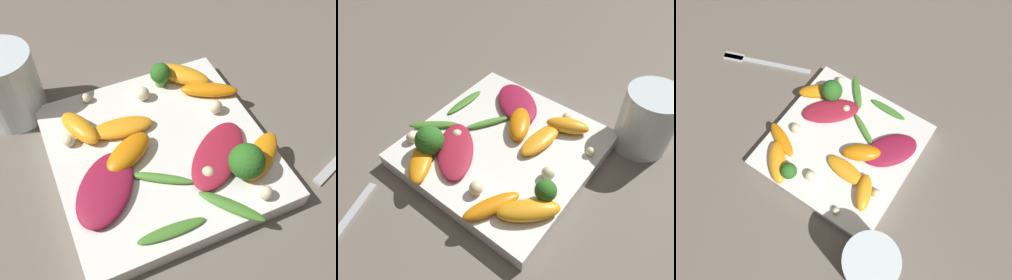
{
  "view_description": "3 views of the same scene",
  "coord_description": "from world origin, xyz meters",
  "views": [
    {
      "loc": [
        0.11,
        0.27,
        0.4
      ],
      "look_at": [
        -0.01,
        0.0,
        0.03
      ],
      "focal_mm": 42.0,
      "sensor_mm": 36.0,
      "label": 1
    },
    {
      "loc": [
        -0.25,
        -0.2,
        0.38
      ],
      "look_at": [
        -0.01,
        -0.01,
        0.05
      ],
      "focal_mm": 35.0,
      "sensor_mm": 36.0,
      "label": 2
    },
    {
      "loc": [
        0.14,
        -0.21,
        0.56
      ],
      "look_at": [
        0.0,
        -0.0,
        0.05
      ],
      "focal_mm": 35.0,
      "sensor_mm": 36.0,
      "label": 3
    }
  ],
  "objects": [
    {
      "name": "ground_plane",
      "position": [
        0.0,
        0.0,
        0.0
      ],
      "size": [
        2.4,
        2.4,
        0.0
      ],
      "primitive_type": "plane",
      "color": "#6B6056"
    },
    {
      "name": "plate",
      "position": [
        0.0,
        0.0,
        0.01
      ],
      "size": [
        0.25,
        0.25,
        0.02
      ],
      "color": "white",
      "rests_on": "ground_plane"
    },
    {
      "name": "drinking_glass",
      "position": [
        0.15,
        -0.15,
        0.05
      ],
      "size": [
        0.08,
        0.08,
        0.1
      ],
      "color": "silver",
      "rests_on": "ground_plane"
    },
    {
      "name": "fork",
      "position": [
        -0.27,
        0.07,
        0.0
      ],
      "size": [
        0.19,
        0.08,
        0.01
      ],
      "color": "#B2B2B7",
      "rests_on": "ground_plane"
    },
    {
      "name": "radicchio_leaf_0",
      "position": [
        -0.06,
        0.04,
        0.03
      ],
      "size": [
        0.11,
        0.11,
        0.01
      ],
      "color": "maroon",
      "rests_on": "plate"
    },
    {
      "name": "radicchio_leaf_1",
      "position": [
        0.08,
        0.03,
        0.03
      ],
      "size": [
        0.11,
        0.11,
        0.01
      ],
      "color": "maroon",
      "rests_on": "plate"
    },
    {
      "name": "orange_segment_0",
      "position": [
        0.04,
        -0.0,
        0.03
      ],
      "size": [
        0.08,
        0.06,
        0.02
      ],
      "color": "orange",
      "rests_on": "plate"
    },
    {
      "name": "orange_segment_1",
      "position": [
        -0.1,
        -0.06,
        0.03
      ],
      "size": [
        0.08,
        0.05,
        0.02
      ],
      "color": "orange",
      "rests_on": "plate"
    },
    {
      "name": "orange_segment_2",
      "position": [
        0.08,
        -0.06,
        0.03
      ],
      "size": [
        0.05,
        0.07,
        0.02
      ],
      "color": "orange",
      "rests_on": "plate"
    },
    {
      "name": "orange_segment_3",
      "position": [
        0.03,
        -0.04,
        0.03
      ],
      "size": [
        0.08,
        0.04,
        0.01
      ],
      "color": "orange",
      "rests_on": "plate"
    },
    {
      "name": "orange_segment_4",
      "position": [
        -0.1,
        0.06,
        0.03
      ],
      "size": [
        0.08,
        0.07,
        0.02
      ],
      "color": "orange",
      "rests_on": "plate"
    },
    {
      "name": "orange_segment_5",
      "position": [
        -0.07,
        -0.1,
        0.03
      ],
      "size": [
        0.08,
        0.08,
        0.02
      ],
      "color": "orange",
      "rests_on": "plate"
    },
    {
      "name": "broccoli_floret_0",
      "position": [
        -0.07,
        0.07,
        0.05
      ],
      "size": [
        0.04,
        0.04,
        0.04
      ],
      "color": "#7A9E51",
      "rests_on": "plate"
    },
    {
      "name": "broccoli_floret_1",
      "position": [
        -0.04,
        -0.1,
        0.04
      ],
      "size": [
        0.03,
        0.03,
        0.03
      ],
      "color": "#7A9E51",
      "rests_on": "plate"
    },
    {
      "name": "arugula_sprig_0",
      "position": [
        0.03,
        0.11,
        0.03
      ],
      "size": [
        0.08,
        0.02,
        0.01
      ],
      "color": "#47842D",
      "rests_on": "plate"
    },
    {
      "name": "arugula_sprig_1",
      "position": [
        -0.04,
        0.11,
        0.03
      ],
      "size": [
        0.06,
        0.07,
        0.01
      ],
      "color": "#47842D",
      "rests_on": "plate"
    },
    {
      "name": "arugula_sprig_2",
      "position": [
        0.02,
        0.04,
        0.03
      ],
      "size": [
        0.07,
        0.05,
        0.01
      ],
      "color": "#518E33",
      "rests_on": "plate"
    },
    {
      "name": "macadamia_nut_0",
      "position": [
        -0.09,
        -0.03,
        0.03
      ],
      "size": [
        0.02,
        0.02,
        0.02
      ],
      "color": "beige",
      "rests_on": "plate"
    },
    {
      "name": "macadamia_nut_1",
      "position": [
        -0.08,
        0.11,
        0.03
      ],
      "size": [
        0.02,
        0.02,
        0.02
      ],
      "color": "beige",
      "rests_on": "plate"
    },
    {
      "name": "macadamia_nut_2",
      "position": [
        -0.01,
        -0.08,
        0.03
      ],
      "size": [
        0.02,
        0.02,
        0.02
      ],
      "color": "beige",
      "rests_on": "plate"
    },
    {
      "name": "macadamia_nut_3",
      "position": [
        0.06,
        -0.11,
        0.03
      ],
      "size": [
        0.01,
        0.01,
        0.01
      ],
      "color": "beige",
      "rests_on": "plate"
    },
    {
      "name": "macadamia_nut_4",
      "position": [
        -0.03,
        0.06,
        0.03
      ],
      "size": [
        0.02,
        0.02,
        0.02
      ],
      "color": "beige",
      "rests_on": "plate"
    },
    {
      "name": "macadamia_nut_5",
      "position": [
        0.1,
        -0.05,
        0.03
      ],
      "size": [
        0.02,
        0.02,
        0.02
      ],
      "color": "beige",
      "rests_on": "plate"
    }
  ]
}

